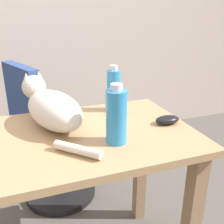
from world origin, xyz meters
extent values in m
cube|color=tan|center=(0.00, 0.00, 0.74)|extent=(1.45, 0.61, 0.03)
cube|color=#977752|center=(0.67, 0.24, 0.36)|extent=(0.06, 0.06, 0.72)
cylinder|color=black|center=(0.24, 0.63, 0.02)|extent=(0.48, 0.48, 0.04)
cylinder|color=black|center=(0.24, 0.63, 0.24)|extent=(0.06, 0.06, 0.48)
cylinder|color=navy|center=(0.24, 0.63, 0.51)|extent=(0.44, 0.44, 0.06)
cube|color=navy|center=(0.07, 0.56, 0.74)|extent=(0.19, 0.35, 0.40)
ellipsoid|color=silver|center=(0.18, 0.10, 0.83)|extent=(0.28, 0.40, 0.15)
sphere|color=silver|center=(0.12, 0.31, 0.88)|extent=(0.11, 0.11, 0.11)
cone|color=silver|center=(0.09, 0.30, 0.93)|extent=(0.04, 0.04, 0.04)
cone|color=silver|center=(0.15, 0.32, 0.93)|extent=(0.04, 0.04, 0.04)
cylinder|color=silver|center=(0.22, -0.16, 0.77)|extent=(0.15, 0.15, 0.03)
ellipsoid|color=black|center=(0.65, -0.03, 0.77)|extent=(0.11, 0.06, 0.04)
cylinder|color=#2D8CD1|center=(0.38, -0.11, 0.85)|extent=(0.08, 0.08, 0.20)
cylinder|color=silver|center=(0.38, -0.11, 0.96)|extent=(0.04, 0.04, 0.02)
cylinder|color=#2D8CD1|center=(0.48, 0.20, 0.85)|extent=(0.06, 0.06, 0.20)
cylinder|color=silver|center=(0.48, 0.20, 0.96)|extent=(0.04, 0.04, 0.02)
camera|label=1|loc=(0.07, -0.93, 1.21)|focal=41.76mm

